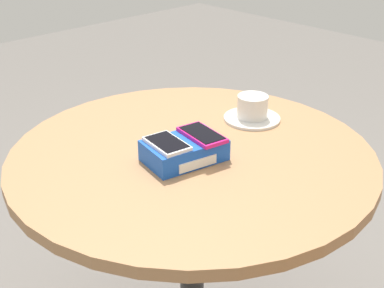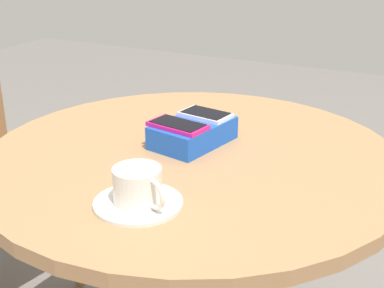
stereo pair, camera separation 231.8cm
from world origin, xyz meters
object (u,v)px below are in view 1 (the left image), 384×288
Objects in this scene: saucer at (252,118)px; round_table at (192,195)px; coffee_cup at (252,106)px; phone_box at (184,150)px; phone_magenta at (202,135)px; phone_white at (167,143)px.

round_table is at bearing -175.08° from saucer.
coffee_cup reaches higher than saucer.
phone_box is 0.32m from saucer.
saucer is (0.31, 0.04, -0.02)m from phone_box.
round_table is 0.17m from phone_box.
round_table is at bearing 87.25° from phone_magenta.
phone_box is 1.51× the size of phone_magenta.
phone_white is (-0.05, 0.01, 0.03)m from phone_box.
round_table is at bearing 7.14° from phone_white.
phone_white is at bearing -174.14° from coffee_cup.
saucer is at bearing -111.78° from coffee_cup.
saucer is at bearing 8.12° from phone_box.
phone_white is 0.90× the size of phone_magenta.
saucer is (0.27, 0.06, -0.06)m from phone_magenta.
phone_white reaches higher than round_table.
coffee_cup is (0.36, 0.04, -0.02)m from phone_white.
round_table is 0.20m from phone_magenta.
phone_magenta reaches higher than round_table.
coffee_cup is at bearing 8.51° from phone_box.
phone_white is (-0.10, -0.01, 0.19)m from round_table.
phone_magenta is (-0.00, -0.04, 0.19)m from round_table.
phone_box is at bearing -171.88° from saucer.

